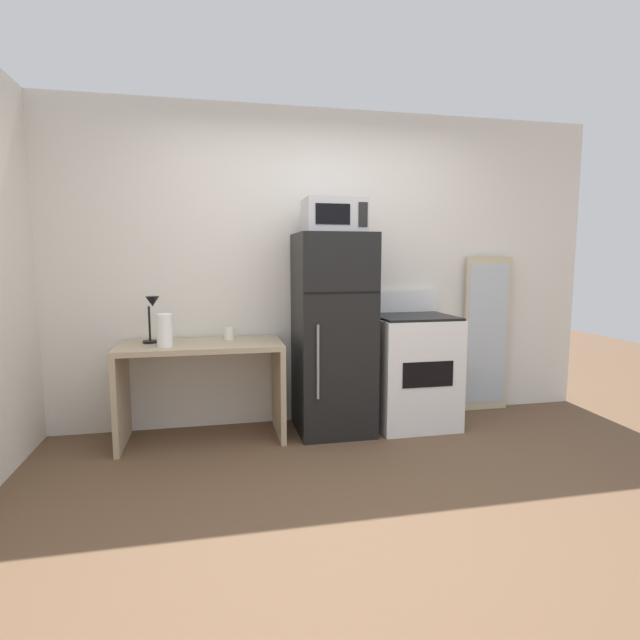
{
  "coord_description": "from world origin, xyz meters",
  "views": [
    {
      "loc": [
        -0.85,
        -2.47,
        1.38
      ],
      "look_at": [
        -0.08,
        1.1,
        0.93
      ],
      "focal_mm": 28.02,
      "sensor_mm": 36.0,
      "label": 1
    }
  ],
  "objects_px": {
    "refrigerator": "(333,334)",
    "leaning_mirror": "(487,334)",
    "coffee_mug": "(229,334)",
    "desk": "(202,372)",
    "paper_towel_roll": "(165,330)",
    "microwave": "(334,216)",
    "desk_lamp": "(152,311)",
    "oven_range": "(412,370)"
  },
  "relations": [
    {
      "from": "paper_towel_roll",
      "to": "refrigerator",
      "type": "distance_m",
      "value": 1.28
    },
    {
      "from": "desk_lamp",
      "to": "paper_towel_roll",
      "type": "distance_m",
      "value": 0.25
    },
    {
      "from": "paper_towel_roll",
      "to": "refrigerator",
      "type": "relative_size",
      "value": 0.15
    },
    {
      "from": "refrigerator",
      "to": "leaning_mirror",
      "type": "distance_m",
      "value": 1.52
    },
    {
      "from": "desk_lamp",
      "to": "paper_towel_roll",
      "type": "bearing_deg",
      "value": -61.35
    },
    {
      "from": "desk_lamp",
      "to": "coffee_mug",
      "type": "xyz_separation_m",
      "value": [
        0.57,
        0.04,
        -0.19
      ]
    },
    {
      "from": "leaning_mirror",
      "to": "oven_range",
      "type": "bearing_deg",
      "value": -162.72
    },
    {
      "from": "desk_lamp",
      "to": "coffee_mug",
      "type": "height_order",
      "value": "desk_lamp"
    },
    {
      "from": "refrigerator",
      "to": "coffee_mug",
      "type": "bearing_deg",
      "value": 171.74
    },
    {
      "from": "microwave",
      "to": "oven_range",
      "type": "bearing_deg",
      "value": 1.58
    },
    {
      "from": "desk_lamp",
      "to": "desk",
      "type": "bearing_deg",
      "value": -10.7
    },
    {
      "from": "desk_lamp",
      "to": "paper_towel_roll",
      "type": "relative_size",
      "value": 1.47
    },
    {
      "from": "paper_towel_roll",
      "to": "microwave",
      "type": "height_order",
      "value": "microwave"
    },
    {
      "from": "desk_lamp",
      "to": "leaning_mirror",
      "type": "bearing_deg",
      "value": 3.53
    },
    {
      "from": "coffee_mug",
      "to": "refrigerator",
      "type": "relative_size",
      "value": 0.06
    },
    {
      "from": "coffee_mug",
      "to": "desk",
      "type": "bearing_deg",
      "value": -153.4
    },
    {
      "from": "desk",
      "to": "microwave",
      "type": "xyz_separation_m",
      "value": [
        1.02,
        -0.03,
        1.18
      ]
    },
    {
      "from": "desk",
      "to": "leaning_mirror",
      "type": "bearing_deg",
      "value": 5.52
    },
    {
      "from": "paper_towel_roll",
      "to": "coffee_mug",
      "type": "bearing_deg",
      "value": 26.54
    },
    {
      "from": "coffee_mug",
      "to": "refrigerator",
      "type": "bearing_deg",
      "value": -8.26
    },
    {
      "from": "paper_towel_roll",
      "to": "leaning_mirror",
      "type": "relative_size",
      "value": 0.17
    },
    {
      "from": "coffee_mug",
      "to": "oven_range",
      "type": "bearing_deg",
      "value": -4.59
    },
    {
      "from": "paper_towel_roll",
      "to": "desk_lamp",
      "type": "bearing_deg",
      "value": 118.65
    },
    {
      "from": "refrigerator",
      "to": "microwave",
      "type": "xyz_separation_m",
      "value": [
        0.0,
        -0.02,
        0.92
      ]
    },
    {
      "from": "refrigerator",
      "to": "desk_lamp",
      "type": "bearing_deg",
      "value": 176.87
    },
    {
      "from": "coffee_mug",
      "to": "paper_towel_roll",
      "type": "xyz_separation_m",
      "value": [
        -0.46,
        -0.23,
        0.07
      ]
    },
    {
      "from": "coffee_mug",
      "to": "oven_range",
      "type": "xyz_separation_m",
      "value": [
        1.49,
        -0.12,
        -0.33
      ]
    },
    {
      "from": "desk_lamp",
      "to": "coffee_mug",
      "type": "relative_size",
      "value": 3.72
    },
    {
      "from": "paper_towel_roll",
      "to": "refrigerator",
      "type": "bearing_deg",
      "value": 5.16
    },
    {
      "from": "desk",
      "to": "paper_towel_roll",
      "type": "bearing_deg",
      "value": -153.52
    },
    {
      "from": "oven_range",
      "to": "coffee_mug",
      "type": "bearing_deg",
      "value": 175.41
    },
    {
      "from": "desk_lamp",
      "to": "leaning_mirror",
      "type": "relative_size",
      "value": 0.25
    },
    {
      "from": "coffee_mug",
      "to": "paper_towel_roll",
      "type": "relative_size",
      "value": 0.4
    },
    {
      "from": "paper_towel_roll",
      "to": "leaning_mirror",
      "type": "distance_m",
      "value": 2.8
    },
    {
      "from": "coffee_mug",
      "to": "leaning_mirror",
      "type": "bearing_deg",
      "value": 3.37
    },
    {
      "from": "coffee_mug",
      "to": "refrigerator",
      "type": "xyz_separation_m",
      "value": [
        0.81,
        -0.12,
        -0.01
      ]
    },
    {
      "from": "desk_lamp",
      "to": "leaning_mirror",
      "type": "xyz_separation_m",
      "value": [
        2.88,
        0.18,
        -0.29
      ]
    },
    {
      "from": "desk",
      "to": "oven_range",
      "type": "xyz_separation_m",
      "value": [
        1.7,
        -0.01,
        -0.06
      ]
    },
    {
      "from": "desk_lamp",
      "to": "oven_range",
      "type": "relative_size",
      "value": 0.32
    },
    {
      "from": "paper_towel_roll",
      "to": "leaning_mirror",
      "type": "xyz_separation_m",
      "value": [
        2.77,
        0.37,
        -0.17
      ]
    },
    {
      "from": "microwave",
      "to": "leaning_mirror",
      "type": "distance_m",
      "value": 1.83
    },
    {
      "from": "microwave",
      "to": "leaning_mirror",
      "type": "height_order",
      "value": "microwave"
    }
  ]
}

